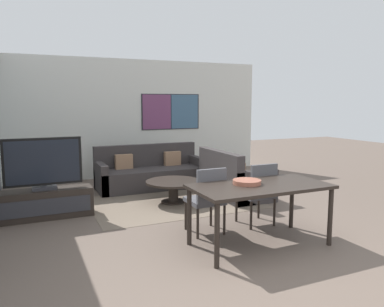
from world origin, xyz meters
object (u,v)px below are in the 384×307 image
(dining_table, at_px, (260,191))
(dining_chair_left, at_px, (207,196))
(sofa_main, at_px, (150,174))
(television, at_px, (43,164))
(sofa_side, at_px, (232,182))
(coffee_table, at_px, (173,186))
(dining_chair_centre, at_px, (259,190))
(fruit_bowl, at_px, (247,182))
(tv_console, at_px, (45,204))

(dining_table, xyz_separation_m, dining_chair_left, (-0.42, 0.63, -0.17))
(sofa_main, relative_size, dining_table, 1.30)
(television, xyz_separation_m, sofa_side, (3.35, -0.02, -0.57))
(coffee_table, relative_size, dining_chair_centre, 1.06)
(sofa_main, height_order, dining_chair_left, dining_chair_left)
(dining_chair_left, bearing_deg, coffee_table, 84.34)
(sofa_side, distance_m, dining_chair_left, 2.16)
(television, height_order, fruit_bowl, television)
(sofa_side, bearing_deg, dining_table, 157.55)
(sofa_side, relative_size, fruit_bowl, 4.21)
(sofa_side, height_order, dining_table, sofa_side)
(tv_console, xyz_separation_m, coffee_table, (2.15, 0.02, 0.07))
(dining_table, bearing_deg, tv_console, 136.19)
(sofa_main, height_order, dining_table, sofa_main)
(dining_chair_left, bearing_deg, sofa_main, 86.85)
(television, height_order, sofa_main, television)
(coffee_table, height_order, dining_chair_centre, dining_chair_centre)
(sofa_main, xyz_separation_m, dining_table, (0.25, -3.67, 0.41))
(sofa_main, bearing_deg, dining_chair_centre, -77.51)
(dining_chair_centre, xyz_separation_m, fruit_bowl, (-0.55, -0.53, 0.28))
(dining_chair_centre, relative_size, fruit_bowl, 2.60)
(tv_console, relative_size, dining_chair_centre, 1.53)
(fruit_bowl, bearing_deg, dining_chair_left, 119.23)
(dining_table, relative_size, dining_chair_left, 1.86)
(television, height_order, dining_chair_centre, television)
(sofa_main, bearing_deg, sofa_side, -49.14)
(television, distance_m, fruit_bowl, 3.16)
(television, height_order, coffee_table, television)
(tv_console, xyz_separation_m, dining_chair_left, (1.98, -1.67, 0.30))
(dining_chair_left, bearing_deg, sofa_side, 50.54)
(sofa_main, xyz_separation_m, coffee_table, (0.00, -1.35, 0.02))
(dining_table, bearing_deg, dining_chair_centre, 56.89)
(tv_console, height_order, television, television)
(coffee_table, height_order, fruit_bowl, fruit_bowl)
(dining_chair_centre, height_order, fruit_bowl, dining_chair_centre)
(sofa_side, relative_size, coffee_table, 1.52)
(television, bearing_deg, dining_chair_centre, -30.49)
(tv_console, height_order, dining_chair_left, dining_chair_left)
(television, relative_size, dining_chair_centre, 1.24)
(dining_table, relative_size, dining_chair_centre, 1.86)
(coffee_table, distance_m, dining_chair_centre, 1.82)
(sofa_side, relative_size, dining_chair_centre, 1.62)
(sofa_side, height_order, dining_chair_left, dining_chair_left)
(sofa_main, distance_m, dining_chair_centre, 3.11)
(coffee_table, xyz_separation_m, dining_chair_left, (-0.17, -1.69, 0.23))
(dining_table, height_order, dining_chair_centre, dining_chair_centre)
(dining_chair_left, relative_size, fruit_bowl, 2.60)
(fruit_bowl, bearing_deg, dining_chair_centre, 44.31)
(tv_console, bearing_deg, television, 90.00)
(coffee_table, distance_m, dining_table, 2.37)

